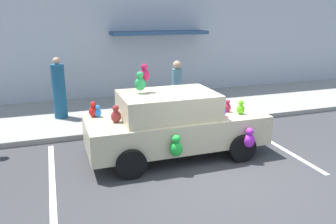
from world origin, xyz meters
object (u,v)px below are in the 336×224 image
object	(u,v)px
plush_covered_car	(174,123)
teddy_bear_on_sidewalk	(143,107)
pedestrian_walking_past	(177,89)
pedestrian_near_shopfront	(59,90)

from	to	relation	value
plush_covered_car	teddy_bear_on_sidewalk	world-z (taller)	plush_covered_car
teddy_bear_on_sidewalk	pedestrian_walking_past	bearing A→B (deg)	1.62
teddy_bear_on_sidewalk	pedestrian_near_shopfront	world-z (taller)	pedestrian_near_shopfront
pedestrian_walking_past	plush_covered_car	bearing A→B (deg)	-111.51
pedestrian_near_shopfront	plush_covered_car	bearing A→B (deg)	-55.09
teddy_bear_on_sidewalk	pedestrian_near_shopfront	xyz separation A→B (m)	(-2.40, 0.87, 0.50)
teddy_bear_on_sidewalk	plush_covered_car	bearing A→B (deg)	-88.92
plush_covered_car	teddy_bear_on_sidewalk	size ratio (longest dim) A/B	5.33
plush_covered_car	pedestrian_walking_past	distance (m)	2.88
pedestrian_near_shopfront	pedestrian_walking_past	size ratio (longest dim) A/B	1.09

